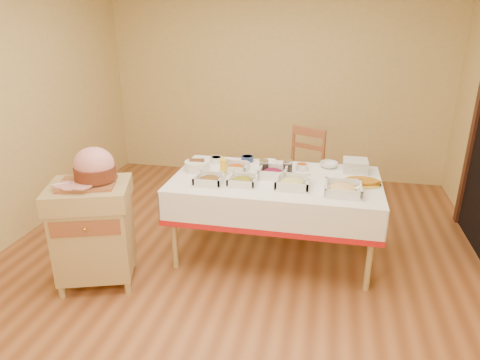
% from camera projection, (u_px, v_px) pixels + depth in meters
% --- Properties ---
extents(room_shell, '(5.00, 5.00, 5.00)m').
position_uv_depth(room_shell, '(235.00, 125.00, 3.37)').
color(room_shell, '#9A582F').
rests_on(room_shell, ground).
extents(dining_table, '(1.82, 1.02, 0.76)m').
position_uv_depth(dining_table, '(275.00, 195.00, 3.84)').
color(dining_table, tan).
rests_on(dining_table, ground).
extents(butcher_cart, '(0.75, 0.68, 0.87)m').
position_uv_depth(butcher_cart, '(93.00, 228.00, 3.45)').
color(butcher_cart, tan).
rests_on(butcher_cart, ground).
extents(dining_chair, '(0.57, 0.56, 0.97)m').
position_uv_depth(dining_chair, '(301.00, 172.00, 4.71)').
color(dining_chair, '#985531').
rests_on(dining_chair, ground).
extents(ham_on_board, '(0.45, 0.43, 0.30)m').
position_uv_depth(ham_on_board, '(93.00, 169.00, 3.30)').
color(ham_on_board, '#985531').
rests_on(ham_on_board, butcher_cart).
extents(serving_dish_a, '(0.24, 0.24, 0.10)m').
position_uv_depth(serving_dish_a, '(209.00, 179.00, 3.66)').
color(serving_dish_a, silver).
rests_on(serving_dish_a, dining_table).
extents(serving_dish_b, '(0.23, 0.23, 0.10)m').
position_uv_depth(serving_dish_b, '(243.00, 180.00, 3.65)').
color(serving_dish_b, silver).
rests_on(serving_dish_b, dining_table).
extents(serving_dish_c, '(0.28, 0.28, 0.11)m').
position_uv_depth(serving_dish_c, '(293.00, 183.00, 3.58)').
color(serving_dish_c, silver).
rests_on(serving_dish_c, dining_table).
extents(serving_dish_d, '(0.29, 0.29, 0.11)m').
position_uv_depth(serving_dish_d, '(343.00, 189.00, 3.45)').
color(serving_dish_d, silver).
rests_on(serving_dish_d, dining_table).
extents(serving_dish_e, '(0.24, 0.23, 0.11)m').
position_uv_depth(serving_dish_e, '(235.00, 168.00, 3.95)').
color(serving_dish_e, silver).
rests_on(serving_dish_e, dining_table).
extents(serving_dish_f, '(0.26, 0.25, 0.12)m').
position_uv_depth(serving_dish_f, '(273.00, 172.00, 3.82)').
color(serving_dish_f, silver).
rests_on(serving_dish_f, dining_table).
extents(small_bowl_left, '(0.12, 0.12, 0.06)m').
position_uv_depth(small_bowl_left, '(216.00, 159.00, 4.18)').
color(small_bowl_left, silver).
rests_on(small_bowl_left, dining_table).
extents(small_bowl_mid, '(0.12, 0.12, 0.05)m').
position_uv_depth(small_bowl_mid, '(247.00, 158.00, 4.22)').
color(small_bowl_mid, navy).
rests_on(small_bowl_mid, dining_table).
extents(small_bowl_right, '(0.11, 0.11, 0.06)m').
position_uv_depth(small_bowl_right, '(302.00, 167.00, 3.98)').
color(small_bowl_right, silver).
rests_on(small_bowl_right, dining_table).
extents(bowl_white_imported, '(0.20, 0.20, 0.04)m').
position_uv_depth(bowl_white_imported, '(269.00, 163.00, 4.12)').
color(bowl_white_imported, silver).
rests_on(bowl_white_imported, dining_table).
extents(bowl_small_imported, '(0.18, 0.18, 0.05)m').
position_uv_depth(bowl_small_imported, '(329.00, 165.00, 4.05)').
color(bowl_small_imported, silver).
rests_on(bowl_small_imported, dining_table).
extents(preserve_jar_left, '(0.09, 0.09, 0.11)m').
position_uv_depth(preserve_jar_left, '(264.00, 167.00, 3.92)').
color(preserve_jar_left, silver).
rests_on(preserve_jar_left, dining_table).
extents(preserve_jar_right, '(0.09, 0.09, 0.12)m').
position_uv_depth(preserve_jar_right, '(288.00, 167.00, 3.90)').
color(preserve_jar_right, silver).
rests_on(preserve_jar_right, dining_table).
extents(mustard_bottle, '(0.06, 0.06, 0.18)m').
position_uv_depth(mustard_bottle, '(223.00, 166.00, 3.83)').
color(mustard_bottle, yellow).
rests_on(mustard_bottle, dining_table).
extents(bread_basket, '(0.23, 0.23, 0.10)m').
position_uv_depth(bread_basket, '(197.00, 166.00, 3.97)').
color(bread_basket, white).
rests_on(bread_basket, dining_table).
extents(plate_stack, '(0.22, 0.22, 0.11)m').
position_uv_depth(plate_stack, '(355.00, 165.00, 3.94)').
color(plate_stack, silver).
rests_on(plate_stack, dining_table).
extents(brass_platter, '(0.32, 0.23, 0.04)m').
position_uv_depth(brass_platter, '(362.00, 182.00, 3.64)').
color(brass_platter, gold).
rests_on(brass_platter, dining_table).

